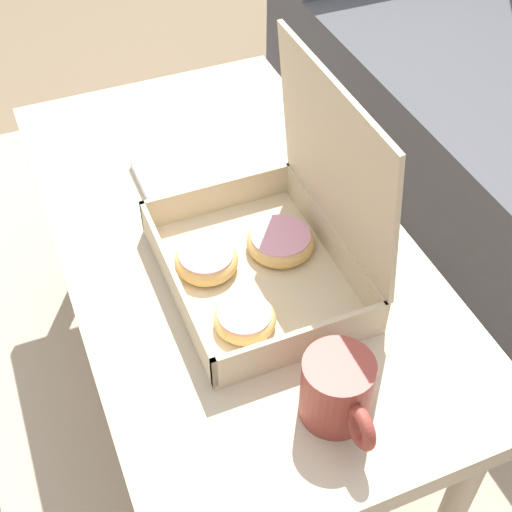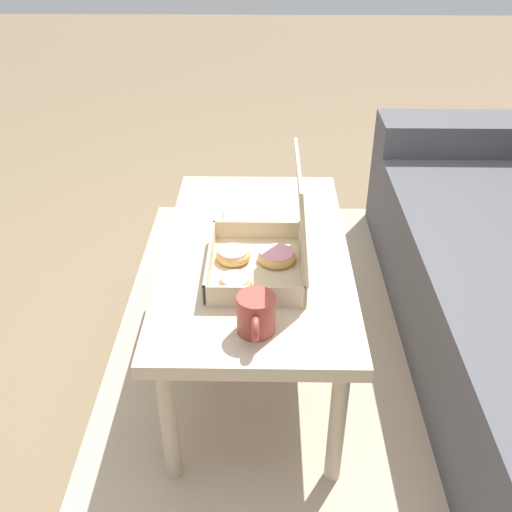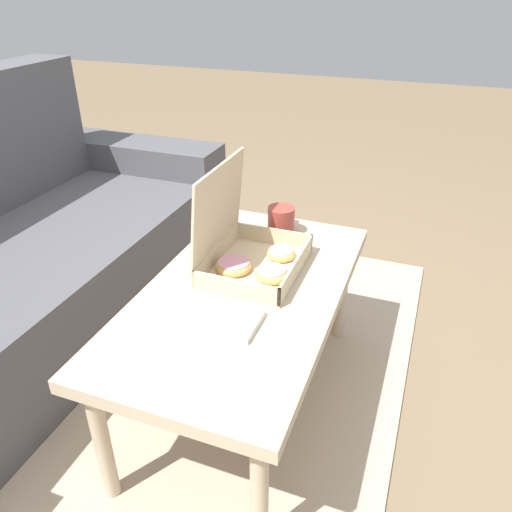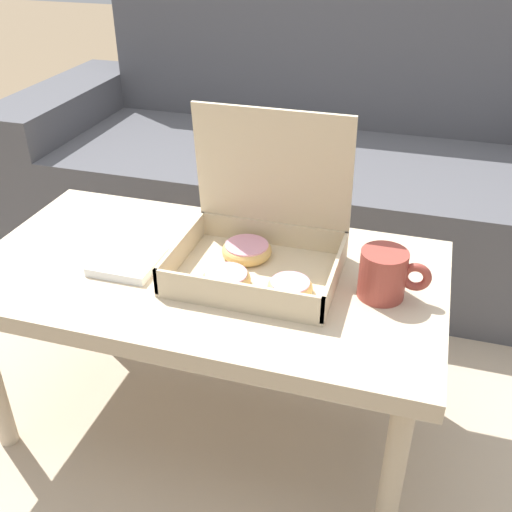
{
  "view_description": "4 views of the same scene",
  "coord_description": "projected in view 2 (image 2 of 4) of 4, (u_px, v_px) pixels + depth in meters",
  "views": [
    {
      "loc": [
        0.82,
        -0.45,
        1.28
      ],
      "look_at": [
        0.11,
        -0.16,
        0.51
      ],
      "focal_mm": 50.0,
      "sensor_mm": 36.0,
      "label": 1
    },
    {
      "loc": [
        1.52,
        -0.14,
        1.41
      ],
      "look_at": [
        0.11,
        -0.16,
        0.51
      ],
      "focal_mm": 42.0,
      "sensor_mm": 36.0,
      "label": 2
    },
    {
      "loc": [
        -1.14,
        -0.63,
        1.27
      ],
      "look_at": [
        0.11,
        -0.16,
        0.51
      ],
      "focal_mm": 35.0,
      "sensor_mm": 36.0,
      "label": 3
    },
    {
      "loc": [
        0.42,
        -1.19,
        1.15
      ],
      "look_at": [
        0.11,
        -0.16,
        0.51
      ],
      "focal_mm": 42.0,
      "sensor_mm": 36.0,
      "label": 4
    }
  ],
  "objects": [
    {
      "name": "area_rug",
      "position": [
        393.0,
        364.0,
        2.03
      ],
      "size": [
        2.22,
        1.93,
        0.01
      ],
      "primitive_type": "cube",
      "color": "tan",
      "rests_on": "ground_plane"
    },
    {
      "name": "coffee_mug",
      "position": [
        256.0,
        315.0,
        1.45
      ],
      "size": [
        0.14,
        0.09,
        0.1
      ],
      "color": "#993D33",
      "rests_on": "coffee_table"
    },
    {
      "name": "ground_plane",
      "position": [
        304.0,
        364.0,
        2.04
      ],
      "size": [
        12.0,
        12.0,
        0.0
      ],
      "primitive_type": "plane",
      "color": "#756047"
    },
    {
      "name": "napkin_stack",
      "position": [
        245.0,
        219.0,
        1.93
      ],
      "size": [
        0.14,
        0.14,
        0.02
      ],
      "color": "white",
      "rests_on": "coffee_table"
    },
    {
      "name": "coffee_table",
      "position": [
        256.0,
        263.0,
        1.82
      ],
      "size": [
        1.02,
        0.56,
        0.46
      ],
      "color": "#C6B293",
      "rests_on": "ground_plane"
    },
    {
      "name": "pastry_box",
      "position": [
        264.0,
        252.0,
        1.67
      ],
      "size": [
        0.35,
        0.27,
        0.33
      ],
      "color": "beige",
      "rests_on": "coffee_table"
    }
  ]
}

